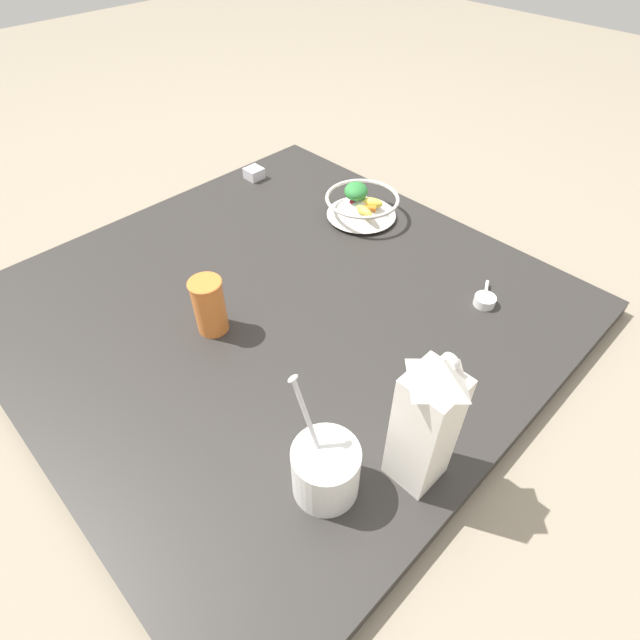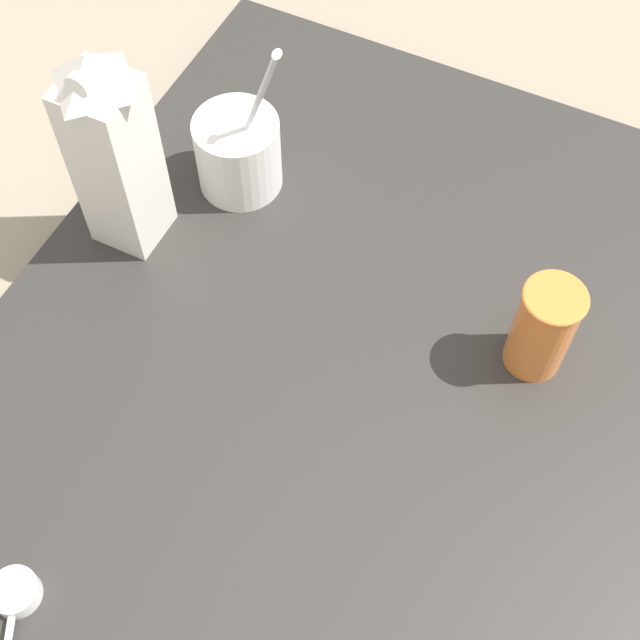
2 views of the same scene
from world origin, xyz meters
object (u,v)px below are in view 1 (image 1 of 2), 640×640
Objects in this scene: milk_carton at (426,422)px; drinking_cup at (209,305)px; spice_jar at (254,174)px; yogurt_tub at (326,468)px; fruit_bowl at (362,204)px.

drinking_cup is at bearing 4.43° from milk_carton.
drinking_cup is 2.61× the size of spice_jar.
milk_carton is at bearing 155.40° from spice_jar.
spice_jar is at bearing -24.60° from milk_carton.
milk_carton reaches higher than yogurt_tub.
spice_jar is (0.99, -0.46, -0.13)m from milk_carton.
milk_carton is 1.10m from spice_jar.
drinking_cup is at bearing -11.54° from yogurt_tub.
milk_carton is (-0.60, 0.53, 0.10)m from fruit_bowl.
milk_carton reaches higher than drinking_cup.
spice_jar is (0.46, -0.50, -0.06)m from drinking_cup.
drinking_cup reaches higher than spice_jar.
spice_jar is at bearing 10.69° from fruit_bowl.
milk_carton is 0.18m from yogurt_tub.
fruit_bowl is 4.06× the size of spice_jar.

